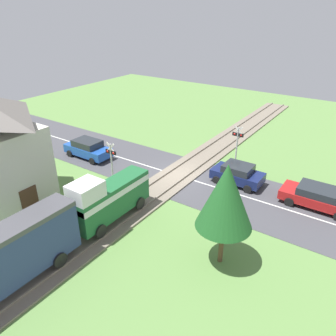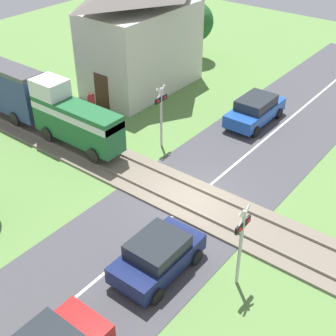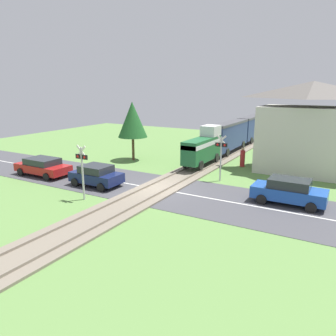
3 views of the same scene
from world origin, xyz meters
name	(u,v)px [view 1 (image 1 of 3)]	position (x,y,z in m)	size (l,w,h in m)	color
ground_plane	(178,176)	(0.00, 0.00, 0.00)	(60.00, 60.00, 0.00)	#5B8442
road_surface	(178,176)	(0.00, 0.00, 0.01)	(48.00, 6.40, 0.02)	#424247
track_bed	(178,175)	(0.00, 0.00, 0.07)	(2.80, 48.00, 0.24)	#756B5B
car_near_crossing	(238,174)	(-4.17, -1.44, 0.77)	(3.62, 1.98, 1.47)	#141E4C
car_far_side	(88,148)	(8.15, 1.44, 0.81)	(4.18, 1.91, 1.54)	#1E4CA8
car_behind_queue	(318,197)	(-9.65, -1.44, 0.74)	(4.52, 2.07, 1.38)	#A81919
crossing_signal_west_approach	(237,141)	(-2.88, -4.02, 2.16)	(0.90, 0.18, 3.40)	#B7B7B7
crossing_signal_east_approach	(111,159)	(2.88, 4.02, 2.16)	(0.90, 0.18, 3.40)	#B7B7B7
pedestrian_by_station	(52,211)	(2.92, 9.20, 0.76)	(0.41, 0.41, 1.67)	#B2282D
tree_roadside_hedge	(226,197)	(-6.80, 6.60, 3.80)	(2.71, 2.71, 5.44)	brown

